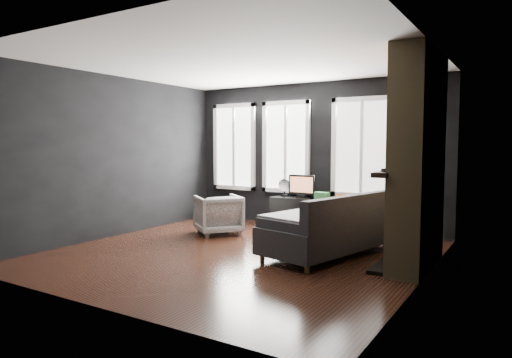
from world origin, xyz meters
The scene contains 18 objects.
floor centered at (0.00, 0.00, 0.00)m, with size 5.00×5.00×0.00m, color black.
ceiling centered at (0.00, 0.00, 2.70)m, with size 5.00×5.00×0.00m, color white.
wall_back centered at (0.00, 2.50, 1.35)m, with size 5.00×0.02×2.70m, color black.
wall_left centered at (-2.50, 0.00, 1.35)m, with size 0.02×5.00×2.70m, color black.
wall_right centered at (2.50, 0.00, 1.35)m, with size 0.02×5.00×2.70m, color black.
windows centered at (-0.45, 2.46, 2.38)m, with size 4.00×0.16×1.76m, color white, non-canonical shape.
fireplace centered at (2.30, 0.60, 1.35)m, with size 0.70×1.62×2.70m, color #93724C, non-canonical shape.
sofa centered at (1.10, 0.60, 0.44)m, with size 1.03×2.06×0.88m, color black, non-canonical shape.
stripe_pillow centered at (1.47, 1.14, 0.64)m, with size 0.08×0.32×0.32m, color gray.
armchair centered at (-1.10, 1.01, 0.37)m, with size 0.73×0.68×0.75m, color white.
media_console centered at (0.20, 2.24, 0.29)m, with size 1.67×0.52×0.57m, color black, non-canonical shape.
monitor centered at (-0.10, 2.25, 0.81)m, with size 0.53×0.11×0.47m, color black, non-canonical shape.
desk_fan centered at (-0.47, 2.26, 0.74)m, with size 0.24×0.24×0.34m, color gray, non-canonical shape.
mug centered at (0.66, 2.18, 0.64)m, with size 0.14×0.11×0.14m, color orange.
book centered at (0.83, 2.30, 0.69)m, with size 0.17×0.02×0.23m, color tan.
storage_box centered at (0.34, 2.15, 0.64)m, with size 0.24×0.15×0.13m, color #2D7037.
mantel_vase centered at (2.05, 1.05, 1.32)m, with size 0.17×0.18×0.17m, color gold.
mantel_clock centered at (2.05, 0.05, 1.25)m, with size 0.11×0.11×0.04m, color black.
Camera 1 is at (3.55, -5.33, 1.55)m, focal length 32.00 mm.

